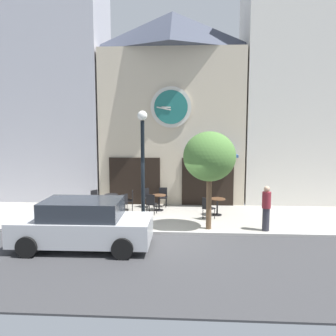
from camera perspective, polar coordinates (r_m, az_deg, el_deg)
ground_plane at (r=12.46m, az=-0.36°, el=-11.27°), size 24.29×10.20×0.13m
clock_building at (r=18.11m, az=0.70°, el=10.14°), size 7.09×3.65×9.43m
neighbor_building_left at (r=20.61m, az=-19.17°, el=17.58°), size 6.16×3.70×15.59m
neighbor_building_right at (r=19.78m, az=21.26°, el=12.67°), size 6.25×3.76×11.99m
street_lamp at (r=13.04m, az=-4.10°, el=-0.29°), size 0.36×0.36×4.40m
street_tree at (r=13.02m, az=6.73°, el=1.78°), size 1.94×1.74×3.65m
cafe_table_center_right at (r=16.13m, az=-9.18°, el=-5.17°), size 0.61×0.61×0.77m
cafe_table_near_door at (r=16.07m, az=-1.46°, el=-5.21°), size 0.63×0.63×0.72m
cafe_table_leftmost at (r=15.38m, az=7.98°, el=-5.73°), size 0.69×0.69×0.73m
cafe_chair_curbside at (r=16.19m, az=-6.11°, el=-4.98°), size 0.45×0.45×0.90m
cafe_chair_mid_row at (r=15.49m, az=-10.84°, el=-5.63°), size 0.55×0.55×0.90m
cafe_chair_corner at (r=16.56m, az=-11.64°, el=-4.82°), size 0.55×0.55×0.90m
cafe_chair_near_tree at (r=15.54m, az=-7.33°, el=-5.51°), size 0.56×0.56×0.90m
cafe_chair_facing_wall at (r=16.70m, az=-3.41°, el=-4.59°), size 0.57×0.57×0.90m
cafe_chair_facing_street at (r=15.37m, az=-2.75°, el=-5.60°), size 0.47×0.47×0.90m
cafe_chair_right_end at (r=16.85m, az=-0.82°, el=-4.47°), size 0.41×0.41×0.90m
cafe_chair_near_lamp at (r=14.68m, az=6.41°, el=-6.25°), size 0.57×0.57×0.90m
pedestrian_maroon at (r=13.48m, az=15.62°, el=-6.21°), size 0.34×0.34×1.67m
parked_car_silver at (r=11.58m, az=-13.62°, el=-8.86°), size 4.32×2.06×1.55m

